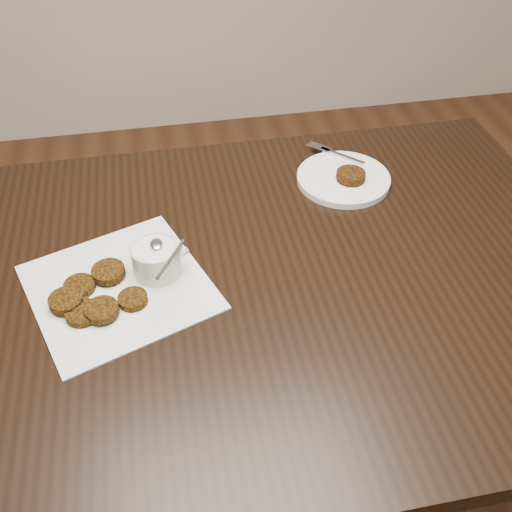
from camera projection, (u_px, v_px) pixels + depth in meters
The scene contains 5 objects.
table at pixel (232, 398), 1.29m from camera, with size 1.41×0.91×0.75m, color black.
napkin at pixel (119, 287), 1.02m from camera, with size 0.29×0.29×0.00m, color silver.
sauce_ramekin at pixel (154, 246), 1.01m from camera, with size 0.11×0.11×0.12m, color silver, non-canonical shape.
patty_cluster at pixel (94, 297), 0.99m from camera, with size 0.19×0.19×0.02m, color #623D0C, non-canonical shape.
plate_with_patty at pixel (344, 176), 1.25m from camera, with size 0.20×0.20×0.03m, color white, non-canonical shape.
Camera 1 is at (-0.11, -0.64, 1.48)m, focal length 40.60 mm.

